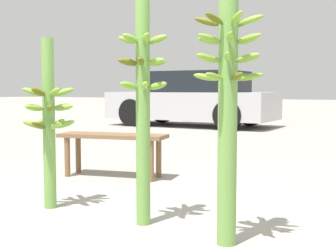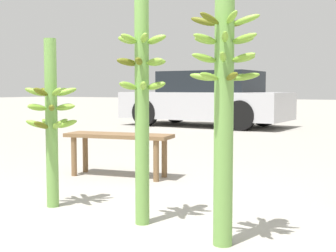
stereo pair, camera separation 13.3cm
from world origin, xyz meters
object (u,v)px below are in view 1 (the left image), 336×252
object	(u,v)px
banana_stalk_center	(143,96)
market_bench	(113,142)
banana_stalk_left	(49,119)
parked_car	(193,100)
banana_stalk_right	(228,92)

from	to	relation	value
banana_stalk_center	market_bench	bearing A→B (deg)	130.71
market_bench	banana_stalk_left	bearing A→B (deg)	-87.64
banana_stalk_center	market_bench	xyz separation A→B (m)	(-1.18, 1.37, -0.52)
banana_stalk_left	banana_stalk_center	distance (m)	0.91
banana_stalk_left	parked_car	world-z (taller)	parked_car
banana_stalk_right	market_bench	distance (m)	2.44
banana_stalk_left	banana_stalk_right	xyz separation A→B (m)	(1.55, -0.19, 0.21)
banana_stalk_right	banana_stalk_left	bearing A→B (deg)	173.02
banana_stalk_center	market_bench	world-z (taller)	banana_stalk_center
market_bench	parked_car	bearing A→B (deg)	96.99
parked_car	market_bench	bearing A→B (deg)	-161.23
banana_stalk_left	banana_stalk_center	xyz separation A→B (m)	(0.88, -0.05, 0.19)
banana_stalk_left	banana_stalk_center	world-z (taller)	banana_stalk_center
banana_stalk_left	banana_stalk_center	bearing A→B (deg)	-3.35
banana_stalk_left	market_bench	distance (m)	1.39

